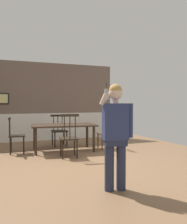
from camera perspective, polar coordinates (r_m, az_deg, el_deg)
ground_plane at (r=5.35m, az=-5.63°, el=-12.00°), size 7.78×7.78×0.00m
room_back_partition at (r=8.64m, az=-12.58°, el=2.05°), size 5.39×0.17×2.70m
dining_table at (r=6.66m, az=-7.05°, el=-3.62°), size 1.81×1.13×0.72m
chair_near_window at (r=6.97m, az=3.12°, el=-4.89°), size 0.44×0.44×0.91m
chair_by_doorway at (r=5.83m, az=-5.78°, el=-5.90°), size 0.48×0.48×1.05m
chair_at_table_head at (r=7.52m, az=-8.06°, el=-4.28°), size 0.46×0.46×0.94m
chair_opposite_corner at (r=6.61m, az=-17.78°, el=-5.25°), size 0.45×0.45×0.94m
person_figure at (r=3.63m, az=5.25°, el=-4.43°), size 0.52×0.27×1.59m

